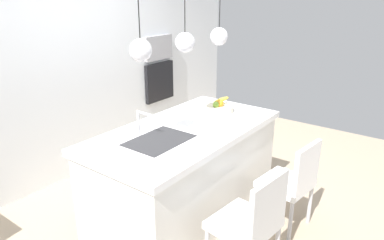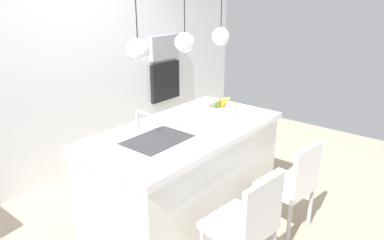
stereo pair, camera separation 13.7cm
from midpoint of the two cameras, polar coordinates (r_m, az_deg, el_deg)
name	(u,v)px [view 1 (the left image)]	position (r m, az deg, el deg)	size (l,w,h in m)	color
floor	(186,213)	(3.77, -2.01, -14.51)	(6.60, 6.60, 0.00)	tan
back_wall	(72,67)	(4.43, -19.32, 7.96)	(6.00, 0.10, 2.60)	white
kitchen_island	(186,172)	(3.53, -2.10, -8.26)	(1.96, 1.00, 0.92)	white
sink_basin	(159,141)	(3.08, -6.50, -3.31)	(0.56, 0.40, 0.02)	#2D2D30
faucet	(140,120)	(3.17, -9.43, 0.07)	(0.02, 0.17, 0.22)	silver
fruit_bowl	(220,108)	(3.79, 3.39, 1.99)	(0.29, 0.29, 0.15)	beige
microwave	(158,48)	(5.26, -6.20, 11.37)	(0.54, 0.08, 0.34)	#9E9EA3
oven	(159,82)	(5.36, -6.00, 6.08)	(0.56, 0.08, 0.56)	black
chair_near	(252,221)	(2.80, 8.03, -15.58)	(0.51, 0.49, 0.91)	silver
chair_middle	(292,180)	(3.43, 14.52, -9.29)	(0.48, 0.47, 0.88)	white
pendant_light_left	(141,50)	(2.75, -9.62, 10.92)	(0.17, 0.17, 0.77)	silver
pendant_light_center	(185,42)	(3.14, -2.39, 12.26)	(0.17, 0.17, 0.77)	silver
pendant_light_right	(219,36)	(3.57, 3.21, 13.16)	(0.17, 0.17, 0.77)	silver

